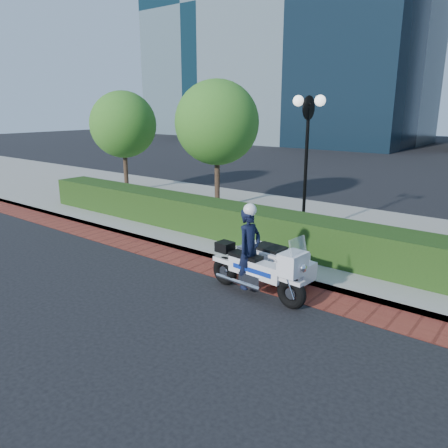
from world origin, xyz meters
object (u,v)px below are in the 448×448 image
Objects in this scene: lamppost at (307,144)px; police_motorcycle at (263,260)px; tree_a at (123,125)px; tree_b at (217,123)px.

lamppost is 1.65× the size of police_motorcycle.
tree_b is (5.50, 0.00, 0.21)m from tree_a.
tree_a is 12.63m from police_motorcycle.
police_motorcycle is at bearing -43.49° from tree_b.
lamppost is 0.92× the size of tree_a.
tree_a is at bearing 158.78° from police_motorcycle.
lamppost is at bearing -7.41° from tree_a.
tree_b is 1.92× the size of police_motorcycle.
tree_b is at bearing 0.00° from tree_a.
tree_a reaches higher than police_motorcycle.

